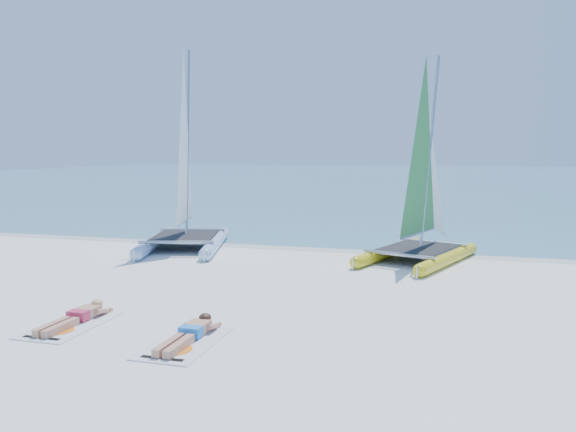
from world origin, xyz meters
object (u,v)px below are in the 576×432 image
Objects in this scene: sunbather_a at (77,316)px; catamaran_blue at (185,186)px; towel_b at (185,343)px; sunbather_b at (190,333)px; catamaran_yellow at (425,193)px; towel_a at (70,325)px.

catamaran_blue is at bearing 102.20° from sunbather_a.
towel_b is 1.07× the size of sunbather_b.
catamaran_yellow is 3.54× the size of sunbather_a.
towel_a is 0.22m from sunbather_a.
sunbather_a is (0.00, 0.19, 0.11)m from towel_a.
sunbather_a is 2.45m from towel_b.
catamaran_blue is 3.65× the size of towel_b.
catamaran_yellow reaches higher than sunbather_b.
sunbather_a and sunbather_b have the same top height.
towel_b is (2.40, -0.49, -0.11)m from sunbather_a.
catamaran_blue is 3.91× the size of sunbather_a.
catamaran_yellow is 9.45m from towel_b.
catamaran_yellow is 3.30× the size of towel_b.
towel_b is (4.12, -8.43, -2.00)m from catamaran_blue.
sunbather_b is (-3.43, -8.40, -1.81)m from catamaran_yellow.
catamaran_blue is at bearing 116.03° from towel_b.
sunbather_a is 2.42m from sunbather_b.
towel_a is at bearing -93.63° from catamaran_blue.
catamaran_yellow is at bearing 67.77° from sunbather_b.
towel_b is (-3.43, -8.60, -1.92)m from catamaran_yellow.
towel_a is 1.00× the size of towel_b.
catamaran_yellow is (7.55, 0.17, -0.09)m from catamaran_blue.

